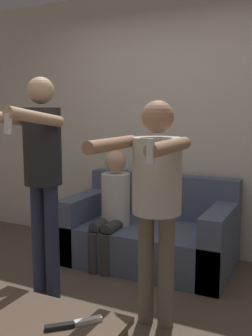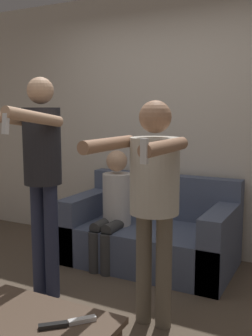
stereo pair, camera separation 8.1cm
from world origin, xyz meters
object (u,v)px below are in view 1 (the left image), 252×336
couch (150,235)px  remote_far (88,321)px  person_seated (112,205)px  person_standing_right (156,188)px  remote_mid (59,326)px  coffee_table (40,327)px  person_standing_left (41,164)px

couch → remote_far: bearing=-77.9°
person_seated → remote_far: person_seated is taller
couch → person_standing_right: 1.35m
remote_mid → person_standing_right: bearing=77.1°
person_seated → remote_mid: (0.58, -1.69, -0.21)m
person_standing_right → person_seated: (-0.77, 0.84, -0.39)m
person_standing_right → coffee_table: 1.10m
couch → person_seated: size_ratio=1.44×
person_standing_left → remote_mid: 1.33m
person_standing_right → coffee_table: (-0.34, -0.82, -0.65)m
person_standing_left → coffee_table: size_ratio=1.93×
person_standing_right → person_seated: 1.21m
coffee_table → remote_far: remote_far is taller
remote_mid → couch: bearing=98.3°
person_seated → coffee_table: size_ratio=1.24×
couch → person_standing_right: bearing=-66.0°
couch → person_seated: 0.49m
person_standing_right → remote_mid: size_ratio=11.42×
person_standing_left → person_seated: (0.17, 0.84, -0.49)m
person_seated → remote_mid: person_seated is taller
coffee_table → remote_far: size_ratio=6.55×
person_seated → remote_far: (0.69, -1.57, -0.21)m
couch → person_standing_right: person_standing_right is taller
couch → remote_mid: bearing=-81.7°
remote_far → remote_mid: bearing=-132.6°
couch → person_standing_left: bearing=-114.0°
couch → remote_far: size_ratio=11.64×
person_seated → coffee_table: bearing=-75.3°
coffee_table → person_seated: bearing=104.7°
person_seated → remote_far: bearing=-66.4°
remote_mid → remote_far: size_ratio=0.99×
couch → coffee_table: 1.88m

